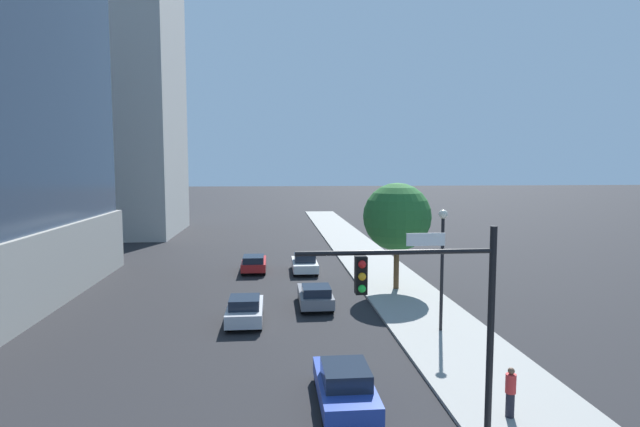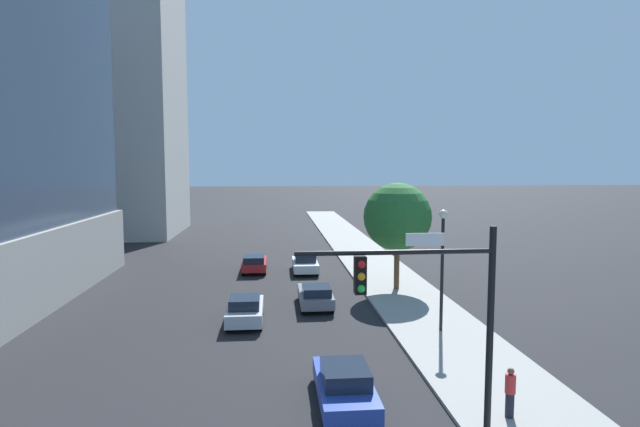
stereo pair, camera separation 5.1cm
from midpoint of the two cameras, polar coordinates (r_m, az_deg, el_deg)
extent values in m
cube|color=gray|center=(32.58, 9.82, -9.31)|extent=(4.99, 120.00, 0.15)
cube|color=#B2AFA8|center=(67.06, -21.14, 13.05)|extent=(12.27, 15.71, 35.34)
cube|color=gold|center=(62.20, -19.08, 16.77)|extent=(0.90, 0.90, 41.78)
cylinder|color=black|center=(15.79, 18.68, -13.05)|extent=(0.20, 0.20, 6.45)
cylinder|color=black|center=(14.28, 8.57, -4.35)|extent=(5.63, 0.14, 0.14)
cube|color=black|center=(14.20, 4.65, -6.93)|extent=(0.32, 0.36, 1.05)
sphere|color=red|center=(13.95, 4.79, -5.73)|extent=(0.22, 0.22, 0.22)
sphere|color=orange|center=(14.02, 4.78, -7.09)|extent=(0.22, 0.22, 0.22)
sphere|color=green|center=(14.10, 4.77, -8.44)|extent=(0.22, 0.22, 0.22)
cube|color=white|center=(14.45, 11.85, -2.88)|extent=(1.10, 0.04, 0.36)
cylinder|color=black|center=(25.79, 13.63, -6.71)|extent=(0.16, 0.16, 5.62)
sphere|color=silver|center=(25.34, 13.78, -0.08)|extent=(0.44, 0.44, 0.44)
cylinder|color=brown|center=(34.16, 8.68, -5.80)|extent=(0.36, 0.36, 3.12)
sphere|color=#286B2D|center=(33.68, 8.76, -0.37)|extent=(4.49, 4.49, 4.49)
cube|color=silver|center=(39.86, -1.66, -5.78)|extent=(1.89, 4.37, 0.63)
cube|color=#19212D|center=(39.54, -1.64, -4.98)|extent=(1.59, 1.86, 0.57)
cylinder|color=black|center=(41.32, -2.95, -5.75)|extent=(0.22, 0.64, 0.64)
cylinder|color=black|center=(41.42, -0.63, -5.72)|extent=(0.22, 0.64, 0.64)
cylinder|color=black|center=(38.41, -2.77, -6.61)|extent=(0.22, 0.64, 0.64)
cylinder|color=black|center=(38.52, -0.27, -6.57)|extent=(0.22, 0.64, 0.64)
cube|color=#233D9E|center=(18.69, 2.84, -19.06)|extent=(1.87, 4.48, 0.62)
cube|color=#19212D|center=(18.26, 2.95, -17.63)|extent=(1.57, 2.02, 0.58)
cylinder|color=black|center=(20.09, -0.25, -18.05)|extent=(0.22, 0.60, 0.60)
cylinder|color=black|center=(20.29, 4.62, -17.83)|extent=(0.22, 0.60, 0.60)
cylinder|color=black|center=(17.35, 0.69, -22.03)|extent=(0.22, 0.60, 0.60)
cylinder|color=black|center=(17.58, 6.45, -21.68)|extent=(0.22, 0.60, 0.60)
cube|color=red|center=(40.39, -7.35, -5.66)|extent=(1.86, 4.08, 0.62)
cube|color=#19212D|center=(39.39, -7.41, -5.12)|extent=(1.56, 2.06, 0.50)
cylinder|color=black|center=(41.84, -8.41, -5.65)|extent=(0.22, 0.67, 0.67)
cylinder|color=black|center=(41.78, -6.15, -5.64)|extent=(0.22, 0.67, 0.67)
cylinder|color=black|center=(39.12, -8.63, -6.42)|extent=(0.22, 0.67, 0.67)
cylinder|color=black|center=(39.06, -6.21, -6.41)|extent=(0.22, 0.67, 0.67)
cube|color=#B7B7BC|center=(27.62, -8.36, -10.84)|extent=(1.85, 4.14, 0.67)
cube|color=#19212D|center=(27.06, -8.43, -9.86)|extent=(1.55, 1.81, 0.54)
cylinder|color=black|center=(29.10, -9.83, -10.61)|extent=(0.22, 0.63, 0.63)
cylinder|color=black|center=(29.02, -6.57, -10.61)|extent=(0.22, 0.63, 0.63)
cylinder|color=black|center=(26.42, -10.33, -12.28)|extent=(0.22, 0.63, 0.63)
cylinder|color=black|center=(26.33, -6.71, -12.29)|extent=(0.22, 0.63, 0.63)
cube|color=slate|center=(30.33, -0.49, -9.30)|extent=(1.89, 4.22, 0.62)
cube|color=#19212D|center=(29.37, -0.35, -8.67)|extent=(1.59, 1.83, 0.50)
cylinder|color=black|center=(31.73, -2.22, -9.12)|extent=(0.22, 0.70, 0.70)
cylinder|color=black|center=(31.86, 0.80, -9.06)|extent=(0.22, 0.70, 0.70)
cylinder|color=black|center=(28.96, -1.92, -10.54)|extent=(0.22, 0.70, 0.70)
cylinder|color=black|center=(29.10, 1.41, -10.46)|extent=(0.22, 0.70, 0.70)
cylinder|color=black|center=(18.61, 20.66, -19.53)|extent=(0.28, 0.28, 0.81)
cylinder|color=red|center=(18.32, 20.74, -17.49)|extent=(0.34, 0.34, 0.62)
sphere|color=brown|center=(18.17, 20.79, -16.27)|extent=(0.22, 0.22, 0.22)
camera|label=1|loc=(0.03, -89.94, 0.01)|focal=28.41mm
camera|label=2|loc=(0.03, 90.06, -0.01)|focal=28.41mm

